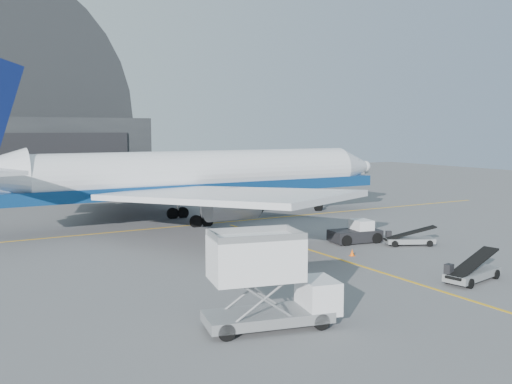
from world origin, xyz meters
TOP-DOWN VIEW (x-y plane):
  - ground at (0.00, 0.00)m, footprint 200.00×200.00m
  - taxi_lines at (0.00, 12.67)m, footprint 80.00×42.12m
  - distant_bldg_a at (38.00, 72.00)m, footprint 14.00×8.00m
  - distant_bldg_b at (55.00, 68.00)m, footprint 8.00×6.00m
  - airliner at (-3.14, 21.99)m, footprint 51.97×50.39m
  - catering_truck at (-13.06, -11.33)m, footprint 7.36×3.98m
  - pushback_tug at (5.66, 4.02)m, footprint 4.80×3.21m
  - belt_loader_a at (3.61, -10.47)m, footprint 5.34×2.67m
  - belt_loader_b at (8.74, 0.48)m, footprint 4.52×3.20m
  - traffic_cone at (1.64, -0.33)m, footprint 0.38×0.38m

SIDE VIEW (x-z plane):
  - ground at x=0.00m, z-range 0.00..0.00m
  - distant_bldg_a at x=38.00m, z-range -2.00..2.00m
  - distant_bldg_b at x=55.00m, z-range -1.40..1.40m
  - taxi_lines at x=0.00m, z-range 0.00..0.02m
  - traffic_cone at x=1.64m, z-range -0.01..0.54m
  - belt_loader_b at x=8.74m, z-range -0.33..1.41m
  - belt_loader_a at x=3.61m, z-range -0.38..1.61m
  - pushback_tug at x=5.66m, z-range -0.26..1.82m
  - catering_truck at x=-13.06m, z-range 0.03..4.83m
  - airliner at x=-3.14m, z-range -4.02..14.22m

